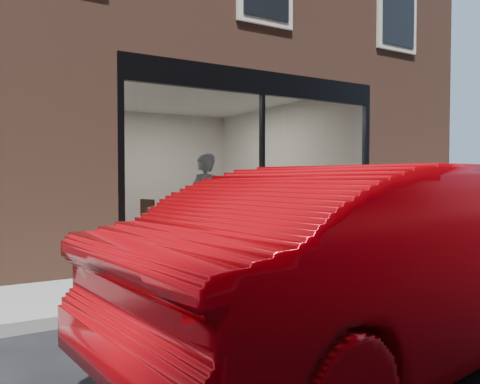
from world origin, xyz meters
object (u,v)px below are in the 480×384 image
banquette (250,242)px  cafe_table_right (273,208)px  parked_car (388,263)px  cafe_chair_left (140,235)px  cafe_chair_right (260,231)px  cafe_table_left (181,212)px  person (204,205)px

banquette → cafe_table_right: bearing=39.4°
parked_car → cafe_chair_left: bearing=-8.9°
cafe_table_right → cafe_chair_right: size_ratio=1.42×
parked_car → cafe_table_left: bearing=-14.7°
person → cafe_chair_right: person is taller
banquette → cafe_chair_right: bearing=50.5°
cafe_chair_left → cafe_table_right: bearing=141.0°
banquette → cafe_chair_right: size_ratio=8.81×
cafe_chair_right → person: bearing=8.5°
cafe_table_left → cafe_chair_right: (1.90, 0.16, -0.50)m
person → cafe_table_right: bearing=176.9°
banquette → cafe_table_left: size_ratio=6.98×
cafe_table_right → parked_car: 6.16m
banquette → parked_car: size_ratio=0.88×
person → parked_car: bearing=57.2°
person → cafe_table_left: (-0.03, 0.91, -0.17)m
person → parked_car: 4.84m
cafe_table_right → cafe_chair_left: bearing=159.9°
cafe_chair_left → cafe_chair_right: size_ratio=0.91×
cafe_chair_right → parked_car: size_ratio=0.10×
parked_car → banquette: bearing=-26.4°
person → cafe_chair_right: bearing=-173.9°
cafe_chair_left → cafe_chair_right: (2.45, -0.60, 0.00)m
banquette → cafe_chair_left: 2.35m
cafe_table_left → parked_car: parked_car is taller
person → cafe_table_right: 2.11m
banquette → cafe_table_right: cafe_table_right is taller
cafe_table_right → cafe_chair_left: cafe_table_right is taller
cafe_table_right → cafe_chair_right: (-0.10, 0.33, -0.50)m
cafe_table_left → parked_car: 5.74m
cafe_chair_left → parked_car: size_ratio=0.09×
cafe_chair_right → cafe_table_left: bearing=-16.6°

